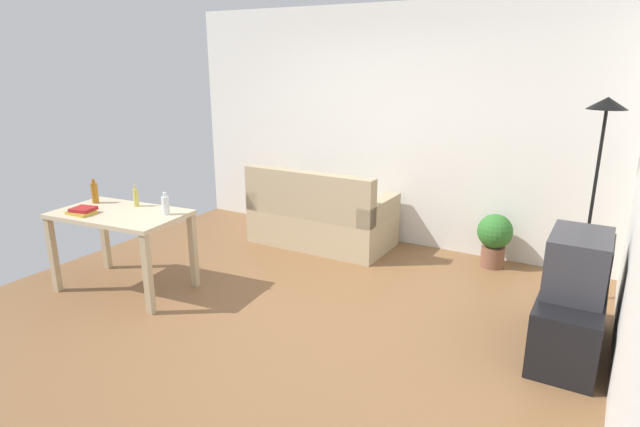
% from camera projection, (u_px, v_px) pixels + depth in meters
% --- Properties ---
extents(ground_plane, '(5.20, 4.40, 0.02)m').
position_uv_depth(ground_plane, '(282.00, 308.00, 4.64)').
color(ground_plane, brown).
extents(wall_rear, '(5.20, 0.10, 2.70)m').
position_uv_depth(wall_rear, '(386.00, 127.00, 6.07)').
color(wall_rear, silver).
rests_on(wall_rear, ground_plane).
extents(couch, '(1.60, 0.84, 0.92)m').
position_uv_depth(couch, '(320.00, 219.00, 6.12)').
color(couch, tan).
rests_on(couch, ground_plane).
extents(tv_stand, '(0.44, 1.10, 0.48)m').
position_uv_depth(tv_stand, '(570.00, 321.00, 3.89)').
color(tv_stand, black).
rests_on(tv_stand, ground_plane).
extents(tv, '(0.41, 0.60, 0.44)m').
position_uv_depth(tv, '(579.00, 263.00, 3.76)').
color(tv, '#2D2D33').
rests_on(tv, tv_stand).
extents(torchiere_lamp, '(0.32, 0.32, 1.81)m').
position_uv_depth(torchiere_lamp, '(601.00, 145.00, 4.38)').
color(torchiere_lamp, black).
rests_on(torchiere_lamp, ground_plane).
extents(desk, '(1.27, 0.82, 0.76)m').
position_uv_depth(desk, '(121.00, 223.00, 4.83)').
color(desk, '#C6B28E').
rests_on(desk, ground_plane).
extents(potted_plant, '(0.36, 0.36, 0.57)m').
position_uv_depth(potted_plant, '(494.00, 237.00, 5.45)').
color(potted_plant, brown).
rests_on(potted_plant, ground_plane).
extents(bottle_amber, '(0.06, 0.06, 0.24)m').
position_uv_depth(bottle_amber, '(95.00, 193.00, 5.07)').
color(bottle_amber, '#9E6019').
rests_on(bottle_amber, desk).
extents(bottle_squat, '(0.05, 0.05, 0.21)m').
position_uv_depth(bottle_squat, '(136.00, 197.00, 4.96)').
color(bottle_squat, '#BCB24C').
rests_on(bottle_squat, desk).
extents(bottle_clear, '(0.07, 0.07, 0.21)m').
position_uv_depth(bottle_clear, '(166.00, 205.00, 4.70)').
color(bottle_clear, silver).
rests_on(bottle_clear, desk).
extents(book_stack, '(0.25, 0.21, 0.06)m').
position_uv_depth(book_stack, '(82.00, 211.00, 4.73)').
color(book_stack, '#B7932D').
rests_on(book_stack, desk).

